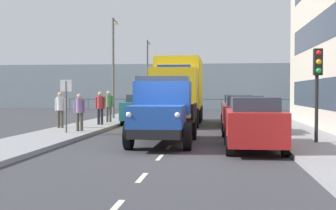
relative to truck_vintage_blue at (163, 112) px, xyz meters
The scene contains 21 objects.
ground_plane 8.92m from the truck_vintage_blue, 91.79° to the right, with size 80.00×80.00×0.00m, color #38383D.
sidewalk_left 10.37m from the truck_vintage_blue, 121.02° to the right, with size 2.61×43.08×0.15m, color gray.
sidewalk_right 10.10m from the truck_vintage_blue, 61.68° to the right, with size 2.61×43.08×0.15m, color gray.
road_centreline_markings 7.74m from the truck_vintage_blue, 92.06° to the right, with size 0.12×37.75×0.01m.
sea_horizon 33.40m from the truck_vintage_blue, 90.47° to the right, with size 80.00×0.80×5.00m, color #84939E.
seawall_railing 29.78m from the truck_vintage_blue, 90.53° to the right, with size 28.08×0.08×1.20m.
truck_vintage_blue is the anchor object (origin of this frame).
lorry_cargo_yellow 10.32m from the truck_vintage_blue, 88.05° to the right, with size 2.58×8.20×3.87m.
car_red_kerbside_near 3.26m from the truck_vintage_blue, 160.20° to the left, with size 1.80×4.28×1.72m.
car_maroon_kerbside_1 5.24m from the truck_vintage_blue, 125.75° to the right, with size 1.92×4.02×1.72m.
car_white_kerbside_2 10.16m from the truck_vintage_blue, 107.54° to the right, with size 1.90×4.51×1.72m.
car_teal_oppositeside_0 10.38m from the truck_vintage_blue, 76.00° to the right, with size 1.90×4.17×1.72m.
car_navy_oppositeside_1 15.45m from the truck_vintage_blue, 80.65° to the right, with size 1.83×4.50×1.72m.
pedestrian_by_lamp 5.44m from the truck_vintage_blue, 40.02° to the right, with size 0.53×0.34×1.65m.
pedestrian_near_railing 7.59m from the truck_vintage_blue, 42.04° to the right, with size 0.53×0.34×1.73m.
pedestrian_in_dark_coat 8.47m from the truck_vintage_blue, 59.74° to the right, with size 0.53×0.34×1.75m.
pedestrian_with_bag 10.28m from the truck_vintage_blue, 65.17° to the right, with size 0.53×0.34×1.79m.
traffic_light_near 5.45m from the truck_vintage_blue, behind, with size 0.28×0.41×3.20m.
lamp_post_promenade 14.38m from the truck_vintage_blue, 69.49° to the right, with size 0.32×1.14×6.61m.
lamp_post_far 25.66m from the truck_vintage_blue, 79.67° to the right, with size 0.32×1.14×6.55m.
street_sign 5.27m from the truck_vintage_blue, 31.03° to the right, with size 0.50×0.07×2.25m.
Camera 1 is at (-1.65, 13.52, 1.88)m, focal length 46.95 mm.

